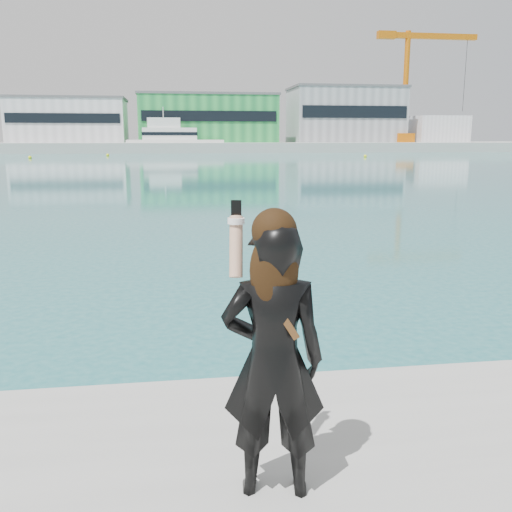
{
  "coord_description": "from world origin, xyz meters",
  "views": [
    {
      "loc": [
        -0.57,
        -3.9,
        2.96
      ],
      "look_at": [
        0.01,
        -0.05,
        2.15
      ],
      "focal_mm": 40.0,
      "sensor_mm": 36.0,
      "label": 1
    }
  ],
  "objects": [
    {
      "name": "dock_crane",
      "position": [
        53.2,
        122.0,
        15.07
      ],
      "size": [
        23.0,
        4.0,
        24.0
      ],
      "color": "orange",
      "rests_on": "far_quay"
    },
    {
      "name": "buoy_near",
      "position": [
        29.84,
        83.49,
        0.0
      ],
      "size": [
        0.5,
        0.5,
        0.5
      ],
      "primitive_type": "sphere",
      "color": "#FEF90D",
      "rests_on": "ground"
    },
    {
      "name": "buoy_extra",
      "position": [
        -21.01,
        85.24,
        0.0
      ],
      "size": [
        0.5,
        0.5,
        0.5
      ],
      "primitive_type": "sphere",
      "color": "#FEF90D",
      "rests_on": "ground"
    },
    {
      "name": "flagpole_right",
      "position": [
        22.09,
        121.0,
        6.54
      ],
      "size": [
        1.28,
        0.16,
        8.0
      ],
      "color": "silver",
      "rests_on": "far_quay"
    },
    {
      "name": "ancillary_shed",
      "position": [
        62.0,
        126.0,
        5.0
      ],
      "size": [
        12.0,
        10.0,
        6.0
      ],
      "primitive_type": "cube",
      "color": "silver",
      "rests_on": "far_quay"
    },
    {
      "name": "warehouse_grey_right",
      "position": [
        40.0,
        127.98,
        8.26
      ],
      "size": [
        25.5,
        15.35,
        12.5
      ],
      "color": "gray",
      "rests_on": "far_quay"
    },
    {
      "name": "buoy_far",
      "position": [
        -10.93,
        95.73,
        0.0
      ],
      "size": [
        0.5,
        0.5,
        0.5
      ],
      "primitive_type": "sphere",
      "color": "#FEF90D",
      "rests_on": "ground"
    },
    {
      "name": "warehouse_green",
      "position": [
        8.0,
        127.98,
        7.26
      ],
      "size": [
        30.6,
        16.36,
        10.5
      ],
      "color": "#21853E",
      "rests_on": "far_quay"
    },
    {
      "name": "motor_yacht",
      "position": [
        -0.07,
        116.3,
        2.57
      ],
      "size": [
        19.85,
        6.51,
        9.14
      ],
      "rotation": [
        0.0,
        0.0,
        0.05
      ],
      "color": "white",
      "rests_on": "ground"
    },
    {
      "name": "far_quay",
      "position": [
        0.0,
        130.0,
        1.0
      ],
      "size": [
        320.0,
        40.0,
        2.0
      ],
      "primitive_type": "cube",
      "color": "#9E9E99",
      "rests_on": "ground"
    },
    {
      "name": "warehouse_white",
      "position": [
        -22.0,
        127.98,
        6.76
      ],
      "size": [
        24.48,
        15.35,
        9.5
      ],
      "color": "silver",
      "rests_on": "far_quay"
    },
    {
      "name": "woman",
      "position": [
        0.0,
        -0.75,
        1.71
      ],
      "size": [
        0.67,
        0.49,
        1.8
      ],
      "rotation": [
        0.0,
        0.0,
        3.0
      ],
      "color": "black",
      "rests_on": "near_quay"
    }
  ]
}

